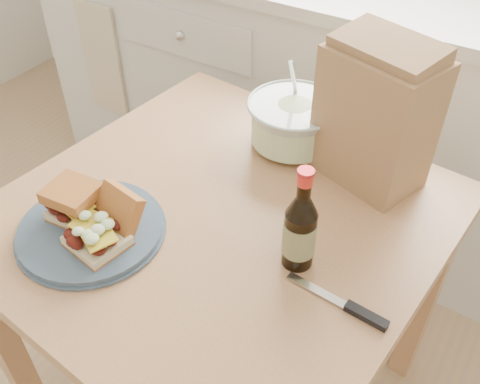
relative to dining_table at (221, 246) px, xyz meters
The scene contains 9 objects.
cabinet_run 0.97m from the dining_table, 95.10° to the left, with size 2.50×0.64×0.94m.
dining_table is the anchor object (origin of this frame).
plate 0.30m from the dining_table, 134.28° to the right, with size 0.30×0.30×0.02m, color #3F5367.
sandwich_left 0.34m from the dining_table, 142.37° to the right, with size 0.11×0.10×0.07m.
sandwich_right 0.29m from the dining_table, 124.62° to the right, with size 0.12×0.16×0.09m.
coleslaw_bowl 0.35m from the dining_table, 86.77° to the left, with size 0.23×0.23×0.23m.
beer_bottle 0.29m from the dining_table, 10.44° to the right, with size 0.06×0.06×0.23m.
knife 0.38m from the dining_table, 14.69° to the right, with size 0.20×0.03×0.01m.
paper_bag 0.45m from the dining_table, 52.99° to the left, with size 0.23×0.15×0.31m, color #A0794D.
Camera 1 is at (0.57, 0.05, 1.53)m, focal length 40.00 mm.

